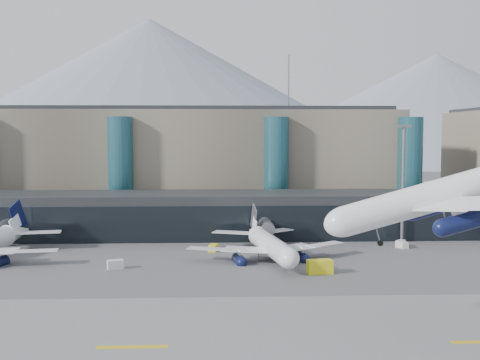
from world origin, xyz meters
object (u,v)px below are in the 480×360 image
(veh_g, at_px, (403,245))
(veh_h, at_px, (320,267))
(veh_a, at_px, (115,264))
(hero_jet, at_px, (461,183))
(jet_parked_mid, at_px, (267,238))
(veh_d, at_px, (401,244))
(lightmast_mid, at_px, (403,176))
(veh_b, at_px, (213,248))

(veh_g, bearing_deg, veh_h, -50.81)
(veh_g, bearing_deg, veh_a, -79.98)
(hero_jet, relative_size, veh_h, 7.70)
(jet_parked_mid, distance_m, veh_d, 30.72)
(lightmast_mid, bearing_deg, jet_parked_mid, -153.10)
(hero_jet, height_order, jet_parked_mid, hero_jet)
(lightmast_mid, distance_m, veh_h, 39.14)
(lightmast_mid, distance_m, veh_a, 64.43)
(jet_parked_mid, xyz_separation_m, veh_a, (-27.39, -8.00, -3.16))
(veh_a, bearing_deg, hero_jet, -56.10)
(jet_parked_mid, distance_m, veh_b, 12.92)
(hero_jet, height_order, veh_b, hero_jet)
(veh_b, distance_m, veh_h, 27.12)
(hero_jet, height_order, veh_d, hero_jet)
(lightmast_mid, relative_size, veh_g, 11.09)
(hero_jet, bearing_deg, veh_h, 113.59)
(veh_b, relative_size, veh_d, 0.97)
(lightmast_mid, distance_m, veh_d, 15.00)
(hero_jet, bearing_deg, veh_a, 145.99)
(veh_a, distance_m, veh_b, 22.89)
(veh_a, bearing_deg, veh_b, 22.73)
(veh_b, distance_m, veh_d, 39.23)
(veh_g, height_order, veh_h, veh_h)
(hero_jet, xyz_separation_m, veh_b, (-29.38, 50.62, -17.16))
(jet_parked_mid, xyz_separation_m, veh_d, (28.89, 9.95, -3.23))
(hero_jet, bearing_deg, veh_b, 123.43)
(lightmast_mid, xyz_separation_m, veh_h, (-23.08, -28.70, -13.25))
(veh_b, bearing_deg, veh_g, -72.70)
(hero_jet, relative_size, veh_a, 11.66)
(jet_parked_mid, xyz_separation_m, veh_g, (29.17, 8.96, -3.27))
(hero_jet, relative_size, veh_g, 14.06)
(veh_b, xyz_separation_m, veh_d, (39.14, 2.78, 0.02))
(veh_b, bearing_deg, hero_jet, -135.17)
(veh_b, bearing_deg, jet_parked_mid, -110.30)
(lightmast_mid, height_order, hero_jet, lightmast_mid)
(hero_jet, bearing_deg, veh_g, 82.45)
(jet_parked_mid, distance_m, veh_a, 28.71)
(hero_jet, bearing_deg, jet_parked_mid, 117.06)
(veh_g, xyz_separation_m, veh_h, (-21.30, -21.96, 0.49))
(jet_parked_mid, xyz_separation_m, veh_h, (7.87, -13.00, -2.78))
(veh_b, height_order, veh_d, veh_d)
(veh_d, bearing_deg, veh_b, 133.49)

